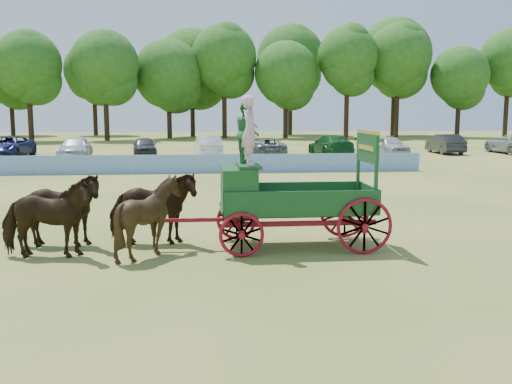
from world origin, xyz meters
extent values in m
plane|color=#A7974B|center=(0.00, 0.00, 0.00)|extent=(160.00, 160.00, 0.00)
imported|color=#321F0D|center=(-4.33, -0.32, 0.96)|extent=(2.31, 1.13, 1.92)
imported|color=#321F0D|center=(-4.33, 0.78, 0.96)|extent=(2.30, 1.09, 1.92)
imported|color=#321F0D|center=(-1.93, -0.32, 0.96)|extent=(1.97, 1.81, 1.92)
imported|color=#321F0D|center=(-1.93, 0.78, 0.96)|extent=(2.31, 1.13, 1.92)
cube|color=maroon|center=(0.27, 0.23, 0.60)|extent=(0.12, 2.00, 0.12)
cube|color=maroon|center=(3.27, 0.23, 0.60)|extent=(0.12, 2.00, 0.12)
cube|color=maroon|center=(1.77, -0.32, 0.72)|extent=(3.80, 0.10, 0.12)
cube|color=maroon|center=(1.77, 0.78, 0.72)|extent=(3.80, 0.10, 0.12)
cube|color=maroon|center=(-0.63, 0.23, 0.75)|extent=(2.80, 0.09, 0.09)
cube|color=#194C1F|center=(1.77, 0.23, 1.00)|extent=(3.80, 1.80, 0.10)
cube|color=#194C1F|center=(1.77, -0.65, 1.30)|extent=(3.80, 0.06, 0.55)
cube|color=#194C1F|center=(1.77, 1.11, 1.30)|extent=(3.80, 0.06, 0.55)
cube|color=#194C1F|center=(3.65, 0.23, 1.30)|extent=(0.06, 1.80, 0.55)
cube|color=#194C1F|center=(0.27, 0.23, 1.55)|extent=(0.85, 1.70, 1.05)
cube|color=#194C1F|center=(0.52, 0.23, 2.12)|extent=(0.55, 1.50, 0.08)
cube|color=#194C1F|center=(-0.11, 0.23, 1.35)|extent=(0.10, 1.60, 0.65)
cube|color=#194C1F|center=(0.07, 0.23, 1.05)|extent=(0.55, 1.60, 0.06)
cube|color=#194C1F|center=(3.57, -0.57, 1.95)|extent=(0.08, 0.08, 1.80)
cube|color=#194C1F|center=(3.57, 1.03, 1.95)|extent=(0.08, 0.08, 1.80)
cube|color=#194C1F|center=(3.57, 0.23, 2.55)|extent=(0.07, 1.75, 0.75)
cube|color=yellow|center=(3.57, 0.23, 2.95)|extent=(0.08, 1.80, 0.09)
cube|color=yellow|center=(3.53, 0.23, 2.55)|extent=(0.02, 1.30, 0.12)
torus|color=maroon|center=(0.27, -0.72, 0.55)|extent=(1.09, 0.09, 1.09)
torus|color=maroon|center=(0.27, 1.18, 0.55)|extent=(1.09, 0.09, 1.09)
torus|color=maroon|center=(3.27, -0.72, 0.70)|extent=(1.39, 0.09, 1.39)
torus|color=maroon|center=(3.27, 1.18, 0.70)|extent=(1.39, 0.09, 1.39)
imported|color=#DDA9C1|center=(0.52, -0.12, 3.01)|extent=(0.41, 0.62, 1.69)
imported|color=#296F37|center=(0.52, 0.58, 2.94)|extent=(0.59, 0.76, 1.56)
cube|color=#215BB4|center=(-1.00, 18.00, 0.53)|extent=(26.00, 0.08, 1.05)
imported|color=navy|center=(-15.12, 30.67, 0.79)|extent=(2.96, 5.81, 1.57)
imported|color=silver|center=(-9.81, 28.93, 0.74)|extent=(2.36, 5.19, 1.47)
imported|color=#333338|center=(-4.96, 30.71, 0.73)|extent=(2.27, 4.46, 1.45)
imported|color=silver|center=(-0.11, 28.92, 0.78)|extent=(2.18, 4.91, 1.57)
imported|color=slate|center=(4.30, 29.06, 0.72)|extent=(2.74, 5.36, 1.45)
imported|color=#144C1E|center=(9.32, 29.06, 0.81)|extent=(2.90, 5.80, 1.62)
imported|color=#B2B2B7|center=(13.95, 29.11, 0.76)|extent=(2.34, 4.67, 1.53)
imported|color=#262628|center=(19.16, 30.70, 0.79)|extent=(1.84, 4.86, 1.58)
imported|color=#999EA5|center=(24.70, 30.35, 0.77)|extent=(2.63, 5.60, 1.55)
cylinder|color=#382314|center=(-19.74, 53.09, 2.36)|extent=(0.60, 0.60, 4.71)
sphere|color=#1F5316|center=(-19.74, 53.09, 8.68)|extent=(7.45, 7.45, 7.45)
cylinder|color=#382314|center=(-11.49, 54.17, 2.38)|extent=(0.60, 0.60, 4.76)
sphere|color=#1F5316|center=(-11.49, 54.17, 8.77)|extent=(7.79, 7.79, 7.79)
cylinder|color=#382314|center=(-4.46, 58.34, 2.16)|extent=(0.60, 0.60, 4.33)
sphere|color=#1F5316|center=(-4.46, 58.34, 7.97)|extent=(8.57, 8.57, 8.57)
cylinder|color=#382314|center=(2.43, 58.54, 2.74)|extent=(0.60, 0.60, 5.49)
sphere|color=#1F5316|center=(2.43, 58.54, 10.11)|extent=(8.12, 8.12, 8.12)
cylinder|color=#382314|center=(10.09, 57.69, 2.20)|extent=(0.60, 0.60, 4.41)
sphere|color=#1F5316|center=(10.09, 57.69, 8.12)|extent=(7.88, 7.88, 7.88)
cylinder|color=#382314|center=(17.77, 57.17, 2.76)|extent=(0.60, 0.60, 5.52)
sphere|color=#1F5316|center=(17.77, 57.17, 10.16)|extent=(7.52, 7.52, 7.52)
cylinder|color=#382314|center=(24.65, 58.15, 2.81)|extent=(0.60, 0.60, 5.62)
sphere|color=#1F5316|center=(24.65, 58.15, 10.36)|extent=(8.27, 8.27, 8.27)
cylinder|color=#382314|center=(32.54, 57.34, 2.16)|extent=(0.60, 0.60, 4.32)
sphere|color=#1F5316|center=(32.54, 57.34, 7.96)|extent=(7.36, 7.36, 7.36)
cylinder|color=#382314|center=(39.81, 58.75, 2.76)|extent=(0.60, 0.60, 5.52)
sphere|color=#1F5316|center=(39.81, 58.75, 10.18)|extent=(7.60, 7.60, 7.60)
cylinder|color=#382314|center=(-26.57, 68.55, 2.33)|extent=(0.60, 0.60, 4.66)
sphere|color=#1F5316|center=(-26.57, 68.55, 8.58)|extent=(8.62, 8.62, 8.62)
cylinder|color=#382314|center=(-15.30, 68.45, 2.45)|extent=(0.60, 0.60, 4.89)
sphere|color=#1F5316|center=(-15.30, 68.45, 9.01)|extent=(8.01, 8.01, 8.01)
cylinder|color=#382314|center=(-1.63, 63.03, 2.50)|extent=(0.60, 0.60, 4.99)
sphere|color=#1F5316|center=(-1.63, 63.03, 9.19)|extent=(9.93, 9.93, 9.93)
cylinder|color=#382314|center=(12.25, 67.66, 2.93)|extent=(0.60, 0.60, 5.86)
sphere|color=#1F5316|center=(12.25, 67.66, 10.79)|extent=(9.54, 9.54, 9.54)
cylinder|color=#382314|center=(26.23, 64.09, 3.02)|extent=(0.60, 0.60, 6.04)
sphere|color=#1F5316|center=(26.23, 64.09, 11.12)|extent=(9.99, 9.99, 9.99)
camera|label=1|loc=(-0.68, -13.98, 3.50)|focal=40.00mm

